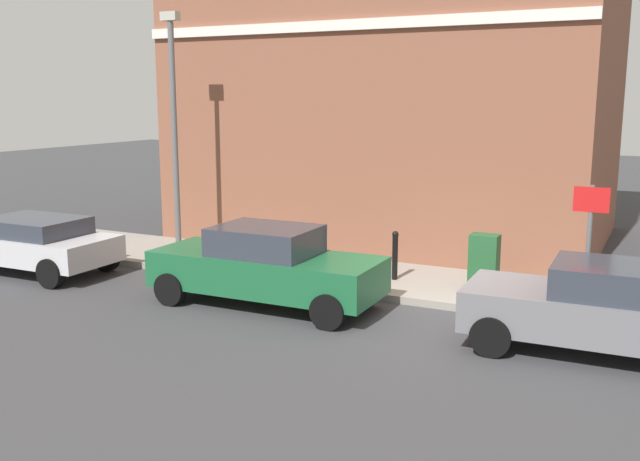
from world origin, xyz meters
TOP-DOWN VIEW (x-y plane):
  - ground at (0.00, 0.00)m, footprint 80.00×80.00m
  - sidewalk at (1.84, 6.00)m, footprint 2.72×30.00m
  - corner_building at (7.16, 3.49)m, footprint 8.03×10.99m
  - car_grey at (-0.71, -2.88)m, footprint 1.89×4.53m
  - car_green at (-0.74, 3.31)m, footprint 1.85×4.47m
  - car_silver at (-0.88, 9.47)m, footprint 1.94×4.18m
  - utility_cabinet at (1.58, -0.29)m, footprint 0.46×0.61m
  - bollard_near_cabinet at (1.68, 1.61)m, footprint 0.14×0.14m
  - bollard_far_kerb at (0.73, 3.35)m, footprint 0.14×0.14m
  - street_sign at (0.95, -2.26)m, footprint 0.08×0.60m
  - lamppost at (1.57, 7.18)m, footprint 0.20×0.44m

SIDE VIEW (x-z plane):
  - ground at x=0.00m, z-range 0.00..0.00m
  - sidewalk at x=1.84m, z-range 0.00..0.15m
  - utility_cabinet at x=1.58m, z-range 0.11..1.26m
  - car_silver at x=-0.88m, z-range 0.06..1.33m
  - bollard_near_cabinet at x=1.68m, z-range 0.19..1.22m
  - bollard_far_kerb at x=0.73m, z-range 0.19..1.22m
  - car_grey at x=-0.71m, z-range 0.03..1.49m
  - car_green at x=-0.74m, z-range 0.01..1.55m
  - street_sign at x=0.95m, z-range 0.51..2.81m
  - lamppost at x=1.57m, z-range 0.44..6.16m
  - corner_building at x=7.16m, z-range 0.00..9.89m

